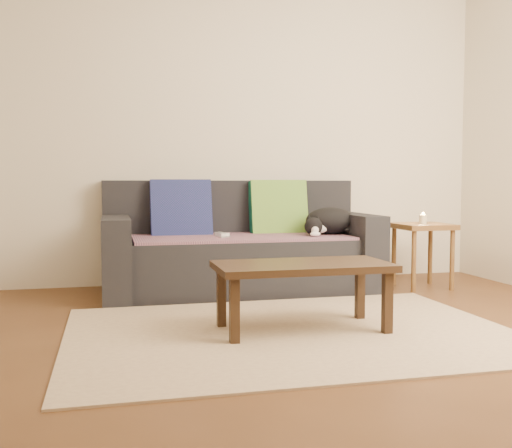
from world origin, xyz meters
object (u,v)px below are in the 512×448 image
wii_remote_a (222,235)px  side_table (423,235)px  sofa (239,251)px  wii_remote_b (221,235)px  cat (329,221)px  coffee_table (303,272)px

wii_remote_a → side_table: (1.62, -0.15, -0.02)m
sofa → wii_remote_a: sofa is taller
sofa → wii_remote_b: bearing=-140.1°
sofa → cat: bearing=-9.7°
cat → wii_remote_b: bearing=-177.1°
sofa → wii_remote_a: bearing=-143.6°
cat → wii_remote_a: bearing=-178.7°
side_table → coffee_table: side_table is taller
wii_remote_a → wii_remote_b: bearing=129.5°
side_table → coffee_table: (-1.39, -1.13, -0.08)m
wii_remote_b → coffee_table: 1.28m
sofa → wii_remote_a: 0.24m
cat → wii_remote_b: size_ratio=3.29×
cat → side_table: bearing=-8.9°
wii_remote_b → side_table: 1.64m
coffee_table → wii_remote_b: bearing=100.9°
cat → wii_remote_a: (-0.87, 0.01, -0.09)m
cat → wii_remote_a: cat is taller
wii_remote_a → side_table: side_table is taller
wii_remote_b → coffee_table: size_ratio=0.15×
coffee_table → side_table: bearing=39.1°
cat → wii_remote_b: cat is taller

